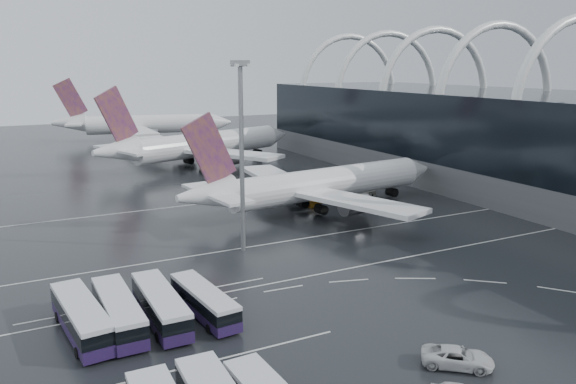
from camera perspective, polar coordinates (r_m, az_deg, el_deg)
name	(u,v)px	position (r m, az deg, el deg)	size (l,w,h in m)	color
ground	(332,265)	(74.79, 4.46, -7.44)	(420.00, 420.00, 0.00)	black
terminal	(536,138)	(127.54, 23.88, 4.99)	(42.00, 160.00, 34.90)	#535558
lane_marking_near	(340,270)	(73.21, 5.29, -7.91)	(120.00, 0.25, 0.01)	silver
lane_marking_mid	(290,241)	(84.66, 0.19, -4.95)	(120.00, 0.25, 0.01)	silver
lane_marking_far	(223,201)	(109.35, -6.58, -0.93)	(120.00, 0.25, 0.01)	silver
bus_bay_line_south	(194,365)	(52.33, -9.49, -16.99)	(28.00, 0.25, 0.01)	silver
bus_bay_line_north	(150,299)	(66.24, -13.83, -10.55)	(28.00, 0.25, 0.01)	silver
airliner_main	(316,185)	(100.63, 2.87, 0.67)	(55.38, 48.23, 18.75)	white
airliner_gate_b	(199,146)	(147.67, -9.01, 4.68)	(59.52, 52.88, 21.21)	white
airliner_gate_c	(142,125)	(202.12, -14.65, 6.62)	(60.08, 54.54, 21.55)	white
bus_row_near_a	(81,317)	(59.42, -20.24, -11.87)	(4.41, 13.86, 3.35)	#21133B
bus_row_near_b	(118,311)	(59.72, -16.85, -11.52)	(3.29, 13.39, 3.29)	#21133B
bus_row_near_c	(161,305)	(60.05, -12.82, -11.14)	(3.23, 13.31, 3.28)	#21133B
bus_row_near_d	(204,301)	(60.56, -8.51, -10.91)	(3.87, 12.33, 2.99)	#21133B
van_curve_a	(457,357)	(53.25, 16.83, -15.78)	(2.86, 6.21, 1.73)	silver
floodlight_mast	(241,134)	(76.90, -4.77, 5.88)	(2.03, 2.03, 26.42)	gray
gse_cart_belly_b	(371,193)	(114.15, 8.38, -0.13)	(1.91, 1.13, 1.04)	slate
gse_cart_belly_d	(365,197)	(110.77, 7.82, -0.46)	(2.28, 1.35, 1.24)	slate
gse_cart_belly_e	(314,204)	(104.29, 2.68, -1.19)	(2.24, 1.32, 1.22)	#C67C1A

